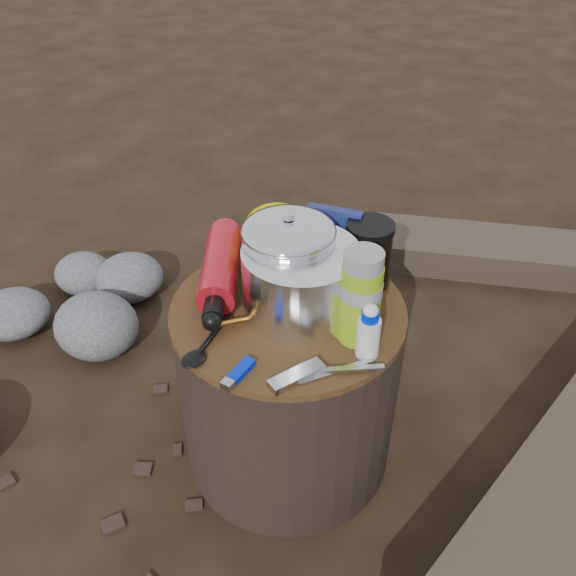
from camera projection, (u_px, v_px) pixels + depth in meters
The scene contains 16 objects.
ground at pixel (288, 448), 1.53m from camera, with size 60.00×60.00×0.00m, color black.
stump at pixel (288, 385), 1.40m from camera, with size 0.46×0.46×0.43m, color black.
rock_ring at pixel (21, 341), 1.71m from camera, with size 0.39×0.84×0.17m, color #535358, non-canonical shape.
log_small at pixel (560, 259), 2.07m from camera, with size 0.22×1.19×0.10m, color #3A2F25.
foil_windscreen at pixel (301, 281), 1.23m from camera, with size 0.23×0.23×0.14m, color white.
camping_pot at pixel (289, 258), 1.25m from camera, with size 0.18×0.18×0.18m, color silver.
fuel_bottle at pixel (220, 266), 1.32m from camera, with size 0.08×0.31×0.08m, color #B0141F, non-canonical shape.
thermos at pixel (361, 297), 1.15m from camera, with size 0.07×0.07×0.19m, color #7CA314.
travel_mug at pixel (368, 254), 1.30m from camera, with size 0.09×0.09×0.14m, color black.
stuff_sack at pixel (281, 231), 1.39m from camera, with size 0.17×0.14×0.11m, color #C0B200.
food_pouch at pixel (332, 242), 1.33m from camera, with size 0.12×0.03×0.15m, color navy.
lighter at pixel (241, 370), 1.12m from camera, with size 0.02×0.08×0.01m, color #001CBB.
multitool at pixel (297, 376), 1.11m from camera, with size 0.03×0.11×0.01m, color #A7A6AB.
pot_grabber at pixel (336, 370), 1.12m from camera, with size 0.04×0.14×0.01m, color #A7A6AB, non-canonical shape.
spork at pixel (213, 334), 1.20m from camera, with size 0.03×0.15×0.01m, color black, non-canonical shape.
squeeze_bottle at pixel (369, 333), 1.14m from camera, with size 0.04×0.04×0.10m, color silver.
Camera 1 is at (0.53, -0.83, 1.23)m, focal length 40.08 mm.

